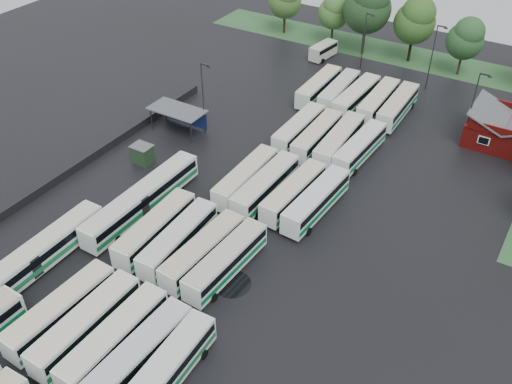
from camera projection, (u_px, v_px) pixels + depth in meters
The scene contains 41 objects.
ground at pixel (182, 261), 61.62m from camera, with size 160.00×160.00×0.00m, color black.
brick_building at pixel (505, 132), 79.56m from camera, with size 10.07×8.60×5.39m.
wash_shed at pixel (179, 112), 82.00m from camera, with size 8.20×4.20×3.58m.
utility_hut at pixel (143, 154), 76.17m from camera, with size 2.70×2.20×2.62m.
grass_strip_north at pixel (406, 56), 104.87m from camera, with size 80.00×10.00×0.01m, color #2A562B.
west_fence at pixel (86, 162), 75.98m from camera, with size 0.10×50.00×1.20m, color #2D2D30.
bus_r1c0 at pixel (61, 310), 53.73m from camera, with size 2.95×11.99×3.31m.
bus_r1c1 at pixel (86, 324), 52.36m from camera, with size 2.63×12.15×3.38m.
bus_r1c2 at pixel (115, 339), 51.06m from camera, with size 2.67×12.09×3.36m.
bus_r1c3 at pixel (139, 355), 49.69m from camera, with size 2.98×11.99×3.31m.
bus_r1c4 at pixel (166, 371), 48.43m from camera, with size 2.94×11.90×3.29m.
bus_r2c0 at pixel (155, 229), 63.12m from camera, with size 3.00×12.13×3.35m.
bus_r2c1 at pixel (178, 239), 61.79m from camera, with size 2.99×11.93×3.29m.
bus_r2c2 at pixel (203, 251), 60.31m from camera, with size 3.04×11.84×3.27m.
bus_r2c3 at pixel (226, 261), 59.11m from camera, with size 2.99×11.84×3.27m.
bus_r3c1 at pixel (246, 178), 70.93m from camera, with size 2.70×11.98×3.33m.
bus_r3c2 at pixel (266, 185), 69.55m from camera, with size 2.77×12.28×3.41m.
bus_r3c3 at pixel (294, 192), 68.59m from camera, with size 3.04×11.76×3.24m.
bus_r3c4 at pixel (316, 201), 67.17m from camera, with size 3.17×12.18×3.36m.
bus_r4c1 at pixel (299, 128), 80.55m from camera, with size 2.55×11.70×3.25m.
bus_r4c2 at pixel (317, 136), 78.95m from camera, with size 2.68×11.73×3.25m.
bus_r4c3 at pixel (339, 141), 77.74m from camera, with size 3.05×12.39×3.42m.
bus_r4c4 at pixel (360, 148), 76.53m from camera, with size 3.02×11.83×3.27m.
bus_r5c0 at pixel (319, 87), 90.82m from camera, with size 2.76×11.96×3.32m.
bus_r5c1 at pixel (339, 91), 89.79m from camera, with size 2.89×11.73×3.24m.
bus_r5c2 at pixel (356, 97), 88.07m from camera, with size 2.96×12.27×3.39m.
bus_r5c3 at pixel (378, 101), 86.96m from camera, with size 2.82×12.09×3.35m.
bus_r5c4 at pixel (398, 106), 85.65m from camera, with size 2.80×12.11×3.36m.
artic_bus_west_b at pixel (142, 199), 67.39m from camera, with size 2.74×18.28×3.39m.
artic_bus_west_c at pixel (35, 258), 59.41m from camera, with size 2.65×17.77×3.29m.
minibus at pixel (323, 50), 103.31m from camera, with size 3.05×6.33×2.65m.
tree_north_1 at pixel (334, 11), 106.02m from camera, with size 5.89×5.89×9.76m.
tree_north_2 at pixel (368, 5), 100.14m from camera, with size 8.53×8.53×14.14m.
tree_north_3 at pixel (416, 20), 98.29m from camera, with size 7.22×7.22×11.96m.
tree_north_4 at pixel (466, 38), 94.53m from camera, with size 6.22×6.22×10.30m.
lamp_post_ne at pixel (474, 103), 77.38m from camera, with size 1.64×0.32×10.62m.
lamp_post_nw at pixel (204, 93), 79.66m from camera, with size 1.65×0.32×10.72m.
lamp_post_back_w at pixel (365, 37), 97.18m from camera, with size 1.52×0.30×9.85m.
lamp_post_back_e at pixel (433, 53), 90.36m from camera, with size 1.68×0.33×10.89m.
puddle_2 at pixel (137, 214), 68.03m from camera, with size 4.88×4.88×0.01m, color black.
puddle_3 at pixel (232, 284), 58.95m from camera, with size 4.03×4.03×0.01m, color black.
Camera 1 is at (30.19, -33.89, 43.10)m, focal length 40.00 mm.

